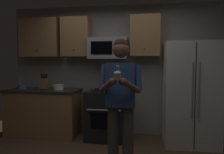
{
  "coord_description": "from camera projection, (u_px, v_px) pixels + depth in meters",
  "views": [
    {
      "loc": [
        0.53,
        -2.5,
        1.42
      ],
      "look_at": [
        0.12,
        0.23,
        1.25
      ],
      "focal_mm": 33.39,
      "sensor_mm": 36.0,
      "label": 1
    }
  ],
  "objects": [
    {
      "name": "cabinet_row_upper",
      "position": [
        80.0,
        37.0,
        4.13
      ],
      "size": [
        2.78,
        0.36,
        0.76
      ],
      "color": "#9E7247"
    },
    {
      "name": "oven_range",
      "position": [
        107.0,
        114.0,
        3.97
      ],
      "size": [
        0.76,
        0.7,
        0.93
      ],
      "color": "black",
      "rests_on": "ground"
    },
    {
      "name": "cupcake",
      "position": [
        117.0,
        75.0,
        2.41
      ],
      "size": [
        0.09,
        0.09,
        0.17
      ],
      "color": "#A87F56"
    },
    {
      "name": "bowl_large_white",
      "position": [
        58.0,
        87.0,
        4.06
      ],
      "size": [
        0.21,
        0.21,
        0.1
      ],
      "color": "white",
      "rests_on": "counter_left"
    },
    {
      "name": "knife_block",
      "position": [
        45.0,
        84.0,
        4.09
      ],
      "size": [
        0.16,
        0.15,
        0.32
      ],
      "color": "brown",
      "rests_on": "counter_left"
    },
    {
      "name": "person",
      "position": [
        121.0,
        96.0,
        2.75
      ],
      "size": [
        0.6,
        0.48,
        1.76
      ],
      "color": "#4C4742",
      "rests_on": "ground"
    },
    {
      "name": "refrigerator",
      "position": [
        190.0,
        94.0,
        3.68
      ],
      "size": [
        0.9,
        0.75,
        1.8
      ],
      "color": "white",
      "rests_on": "ground"
    },
    {
      "name": "bowl_small_colored",
      "position": [
        22.0,
        87.0,
        4.21
      ],
      "size": [
        0.19,
        0.19,
        0.09
      ],
      "color": "#4C7299",
      "rests_on": "counter_left"
    },
    {
      "name": "counter_left",
      "position": [
        44.0,
        112.0,
        4.19
      ],
      "size": [
        1.44,
        0.66,
        0.92
      ],
      "color": "#9E7247",
      "rests_on": "ground"
    },
    {
      "name": "wall_back",
      "position": [
        118.0,
        70.0,
        4.28
      ],
      "size": [
        4.4,
        0.1,
        2.6
      ],
      "primitive_type": "cube",
      "color": "gray",
      "rests_on": "ground"
    },
    {
      "name": "microwave",
      "position": [
        108.0,
        49.0,
        4.01
      ],
      "size": [
        0.74,
        0.41,
        0.4
      ],
      "color": "#9EA0A5"
    }
  ]
}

